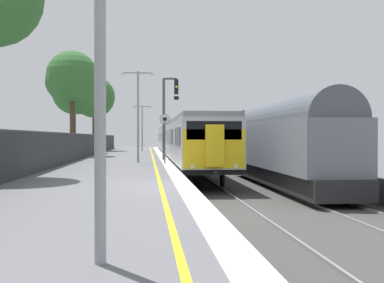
{
  "coord_description": "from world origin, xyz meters",
  "views": [
    {
      "loc": [
        -0.76,
        -14.2,
        1.52
      ],
      "look_at": [
        1.3,
        6.52,
        1.33
      ],
      "focal_mm": 41.99,
      "sensor_mm": 36.0,
      "label": 1
    }
  ],
  "objects_px": {
    "commuter_train_at_platform": "(179,140)",
    "platform_lamp_far": "(142,124)",
    "freight_train_adjacent_track": "(216,139)",
    "background_tree_left": "(70,78)",
    "platform_lamp_mid": "(138,109)",
    "signal_gantry": "(168,109)",
    "background_tree_centre": "(94,98)",
    "background_tree_right": "(75,95)",
    "speed_limit_sign": "(165,132)"
  },
  "relations": [
    {
      "from": "signal_gantry",
      "to": "commuter_train_at_platform",
      "type": "bearing_deg",
      "value": 81.31
    },
    {
      "from": "freight_train_adjacent_track",
      "to": "background_tree_centre",
      "type": "relative_size",
      "value": 6.96
    },
    {
      "from": "freight_train_adjacent_track",
      "to": "background_tree_right",
      "type": "bearing_deg",
      "value": -179.14
    },
    {
      "from": "freight_train_adjacent_track",
      "to": "background_tree_left",
      "type": "bearing_deg",
      "value": -152.68
    },
    {
      "from": "freight_train_adjacent_track",
      "to": "background_tree_left",
      "type": "relative_size",
      "value": 6.83
    },
    {
      "from": "commuter_train_at_platform",
      "to": "platform_lamp_mid",
      "type": "relative_size",
      "value": 7.74
    },
    {
      "from": "signal_gantry",
      "to": "speed_limit_sign",
      "type": "relative_size",
      "value": 1.93
    },
    {
      "from": "platform_lamp_mid",
      "to": "platform_lamp_far",
      "type": "xyz_separation_m",
      "value": [
        0.0,
        21.99,
        -0.28
      ]
    },
    {
      "from": "platform_lamp_far",
      "to": "background_tree_centre",
      "type": "xyz_separation_m",
      "value": [
        -5.38,
        1.96,
        2.99
      ]
    },
    {
      "from": "background_tree_left",
      "to": "background_tree_centre",
      "type": "relative_size",
      "value": 1.02
    },
    {
      "from": "platform_lamp_mid",
      "to": "background_tree_right",
      "type": "distance_m",
      "value": 17.91
    },
    {
      "from": "platform_lamp_mid",
      "to": "freight_train_adjacent_track",
      "type": "bearing_deg",
      "value": 66.15
    },
    {
      "from": "signal_gantry",
      "to": "background_tree_left",
      "type": "height_order",
      "value": "background_tree_left"
    },
    {
      "from": "platform_lamp_mid",
      "to": "background_tree_right",
      "type": "height_order",
      "value": "background_tree_right"
    },
    {
      "from": "commuter_train_at_platform",
      "to": "platform_lamp_mid",
      "type": "distance_m",
      "value": 13.36
    },
    {
      "from": "background_tree_centre",
      "to": "commuter_train_at_platform",
      "type": "bearing_deg",
      "value": -51.83
    },
    {
      "from": "background_tree_left",
      "to": "background_tree_right",
      "type": "relative_size",
      "value": 1.1
    },
    {
      "from": "commuter_train_at_platform",
      "to": "freight_train_adjacent_track",
      "type": "bearing_deg",
      "value": 45.24
    },
    {
      "from": "platform_lamp_mid",
      "to": "platform_lamp_far",
      "type": "height_order",
      "value": "platform_lamp_mid"
    },
    {
      "from": "platform_lamp_far",
      "to": "speed_limit_sign",
      "type": "bearing_deg",
      "value": -86.13
    },
    {
      "from": "platform_lamp_far",
      "to": "background_tree_left",
      "type": "distance_m",
      "value": 13.69
    },
    {
      "from": "platform_lamp_far",
      "to": "background_tree_centre",
      "type": "distance_m",
      "value": 6.46
    },
    {
      "from": "freight_train_adjacent_track",
      "to": "background_tree_centre",
      "type": "height_order",
      "value": "background_tree_centre"
    },
    {
      "from": "speed_limit_sign",
      "to": "background_tree_right",
      "type": "height_order",
      "value": "background_tree_right"
    },
    {
      "from": "commuter_train_at_platform",
      "to": "platform_lamp_far",
      "type": "height_order",
      "value": "platform_lamp_far"
    },
    {
      "from": "signal_gantry",
      "to": "background_tree_centre",
      "type": "height_order",
      "value": "background_tree_centre"
    },
    {
      "from": "commuter_train_at_platform",
      "to": "freight_train_adjacent_track",
      "type": "height_order",
      "value": "freight_train_adjacent_track"
    },
    {
      "from": "signal_gantry",
      "to": "background_tree_centre",
      "type": "distance_m",
      "value": 22.34
    },
    {
      "from": "commuter_train_at_platform",
      "to": "background_tree_centre",
      "type": "height_order",
      "value": "background_tree_centre"
    },
    {
      "from": "platform_lamp_far",
      "to": "background_tree_left",
      "type": "relative_size",
      "value": 0.58
    },
    {
      "from": "freight_train_adjacent_track",
      "to": "background_tree_left",
      "type": "xyz_separation_m",
      "value": [
        -13.14,
        -6.79,
        4.97
      ]
    },
    {
      "from": "platform_lamp_far",
      "to": "background_tree_right",
      "type": "bearing_deg",
      "value": -139.49
    },
    {
      "from": "background_tree_centre",
      "to": "platform_lamp_mid",
      "type": "bearing_deg",
      "value": -77.33
    },
    {
      "from": "background_tree_right",
      "to": "platform_lamp_mid",
      "type": "bearing_deg",
      "value": -69.12
    },
    {
      "from": "freight_train_adjacent_track",
      "to": "background_tree_centre",
      "type": "distance_m",
      "value": 15.38
    },
    {
      "from": "commuter_train_at_platform",
      "to": "freight_train_adjacent_track",
      "type": "distance_m",
      "value": 5.69
    },
    {
      "from": "speed_limit_sign",
      "to": "background_tree_centre",
      "type": "relative_size",
      "value": 0.34
    },
    {
      "from": "freight_train_adjacent_track",
      "to": "platform_lamp_far",
      "type": "bearing_deg",
      "value": 144.98
    },
    {
      "from": "signal_gantry",
      "to": "background_tree_centre",
      "type": "bearing_deg",
      "value": 109.23
    },
    {
      "from": "background_tree_right",
      "to": "commuter_train_at_platform",
      "type": "bearing_deg",
      "value": -21.46
    },
    {
      "from": "commuter_train_at_platform",
      "to": "signal_gantry",
      "type": "height_order",
      "value": "signal_gantry"
    },
    {
      "from": "platform_lamp_mid",
      "to": "background_tree_right",
      "type": "bearing_deg",
      "value": 110.88
    },
    {
      "from": "background_tree_left",
      "to": "background_tree_centre",
      "type": "bearing_deg",
      "value": 88.65
    },
    {
      "from": "commuter_train_at_platform",
      "to": "background_tree_right",
      "type": "height_order",
      "value": "background_tree_right"
    },
    {
      "from": "background_tree_left",
      "to": "background_tree_right",
      "type": "distance_m",
      "value": 6.65
    },
    {
      "from": "freight_train_adjacent_track",
      "to": "background_tree_right",
      "type": "xyz_separation_m",
      "value": [
        -13.75,
        -0.21,
        4.26
      ]
    },
    {
      "from": "platform_lamp_mid",
      "to": "commuter_train_at_platform",
      "type": "bearing_deg",
      "value": 75.0
    },
    {
      "from": "signal_gantry",
      "to": "background_tree_centre",
      "type": "relative_size",
      "value": 0.66
    },
    {
      "from": "commuter_train_at_platform",
      "to": "background_tree_centre",
      "type": "xyz_separation_m",
      "value": [
        -8.8,
        11.2,
        4.71
      ]
    },
    {
      "from": "speed_limit_sign",
      "to": "platform_lamp_far",
      "type": "relative_size",
      "value": 0.58
    }
  ]
}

